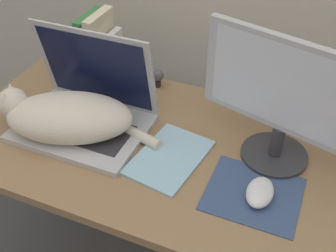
{
  "coord_description": "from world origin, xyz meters",
  "views": [
    {
      "loc": [
        0.42,
        -0.52,
        1.54
      ],
      "look_at": [
        0.08,
        0.29,
        0.83
      ],
      "focal_mm": 45.0,
      "sensor_mm": 36.0,
      "label": 1
    }
  ],
  "objects_px": {
    "notepad": "(169,157)",
    "laptop": "(86,110)",
    "book_row": "(95,53)",
    "webcam": "(158,76)",
    "cat": "(66,116)",
    "external_monitor": "(286,99)",
    "computer_mouse": "(260,192)"
  },
  "relations": [
    {
      "from": "laptop",
      "to": "computer_mouse",
      "type": "distance_m",
      "value": 0.56
    },
    {
      "from": "book_row",
      "to": "webcam",
      "type": "height_order",
      "value": "book_row"
    },
    {
      "from": "laptop",
      "to": "cat",
      "type": "bearing_deg",
      "value": -112.57
    },
    {
      "from": "cat",
      "to": "external_monitor",
      "type": "xyz_separation_m",
      "value": [
        0.59,
        0.14,
        0.13
      ]
    },
    {
      "from": "laptop",
      "to": "computer_mouse",
      "type": "xyz_separation_m",
      "value": [
        0.56,
        -0.09,
        -0.03
      ]
    },
    {
      "from": "cat",
      "to": "book_row",
      "type": "height_order",
      "value": "book_row"
    },
    {
      "from": "computer_mouse",
      "to": "book_row",
      "type": "xyz_separation_m",
      "value": [
        -0.64,
        0.31,
        0.09
      ]
    },
    {
      "from": "book_row",
      "to": "notepad",
      "type": "bearing_deg",
      "value": -34.76
    },
    {
      "from": "computer_mouse",
      "to": "cat",
      "type": "bearing_deg",
      "value": 177.32
    },
    {
      "from": "external_monitor",
      "to": "computer_mouse",
      "type": "height_order",
      "value": "external_monitor"
    },
    {
      "from": "cat",
      "to": "computer_mouse",
      "type": "relative_size",
      "value": 4.52
    },
    {
      "from": "computer_mouse",
      "to": "external_monitor",
      "type": "bearing_deg",
      "value": 89.01
    },
    {
      "from": "book_row",
      "to": "notepad",
      "type": "xyz_separation_m",
      "value": [
        0.38,
        -0.26,
        -0.11
      ]
    },
    {
      "from": "cat",
      "to": "external_monitor",
      "type": "height_order",
      "value": "external_monitor"
    },
    {
      "from": "computer_mouse",
      "to": "book_row",
      "type": "bearing_deg",
      "value": 154.34
    },
    {
      "from": "cat",
      "to": "external_monitor",
      "type": "relative_size",
      "value": 1.06
    },
    {
      "from": "cat",
      "to": "external_monitor",
      "type": "distance_m",
      "value": 0.62
    },
    {
      "from": "laptop",
      "to": "computer_mouse",
      "type": "height_order",
      "value": "laptop"
    },
    {
      "from": "notepad",
      "to": "webcam",
      "type": "xyz_separation_m",
      "value": [
        -0.18,
        0.32,
        0.04
      ]
    },
    {
      "from": "book_row",
      "to": "webcam",
      "type": "distance_m",
      "value": 0.22
    },
    {
      "from": "laptop",
      "to": "book_row",
      "type": "xyz_separation_m",
      "value": [
        -0.09,
        0.22,
        0.06
      ]
    },
    {
      "from": "book_row",
      "to": "computer_mouse",
      "type": "bearing_deg",
      "value": -25.66
    },
    {
      "from": "laptop",
      "to": "webcam",
      "type": "height_order",
      "value": "laptop"
    },
    {
      "from": "cat",
      "to": "notepad",
      "type": "xyz_separation_m",
      "value": [
        0.32,
        0.02,
        -0.06
      ]
    },
    {
      "from": "computer_mouse",
      "to": "webcam",
      "type": "height_order",
      "value": "webcam"
    },
    {
      "from": "laptop",
      "to": "book_row",
      "type": "relative_size",
      "value": 1.47
    },
    {
      "from": "computer_mouse",
      "to": "book_row",
      "type": "height_order",
      "value": "book_row"
    },
    {
      "from": "webcam",
      "to": "notepad",
      "type": "bearing_deg",
      "value": -61.08
    },
    {
      "from": "laptop",
      "to": "external_monitor",
      "type": "relative_size",
      "value": 0.84
    },
    {
      "from": "notepad",
      "to": "laptop",
      "type": "bearing_deg",
      "value": 171.01
    },
    {
      "from": "notepad",
      "to": "cat",
      "type": "bearing_deg",
      "value": -176.65
    },
    {
      "from": "external_monitor",
      "to": "webcam",
      "type": "height_order",
      "value": "external_monitor"
    }
  ]
}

